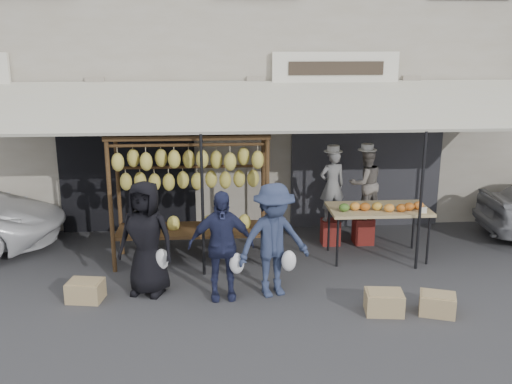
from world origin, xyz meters
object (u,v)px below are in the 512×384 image
(crate_far, at_px, (86,291))
(produce_table, at_px, (379,210))
(crate_near_b, at_px, (437,304))
(vendor_left, at_px, (332,186))
(customer_right, at_px, (274,240))
(customer_left, at_px, (146,238))
(crate_near_a, at_px, (384,302))
(vendor_right, at_px, (365,183))
(banana_rack, at_px, (190,172))
(customer_mid, at_px, (221,245))

(crate_far, bearing_deg, produce_table, 15.73)
(crate_near_b, xyz_separation_m, crate_far, (-4.96, 0.76, 0.00))
(produce_table, xyz_separation_m, vendor_left, (-0.67, 0.76, 0.24))
(customer_right, distance_m, crate_near_b, 2.44)
(customer_left, height_order, crate_near_a, customer_left)
(crate_far, bearing_deg, vendor_right, 24.22)
(crate_near_b, height_order, crate_far, crate_far)
(banana_rack, distance_m, customer_mid, 1.68)
(vendor_right, distance_m, customer_right, 2.82)
(produce_table, distance_m, customer_right, 2.34)
(banana_rack, relative_size, vendor_right, 1.99)
(customer_mid, bearing_deg, banana_rack, 105.65)
(banana_rack, height_order, crate_near_a, banana_rack)
(crate_near_a, relative_size, crate_far, 1.04)
(crate_near_a, bearing_deg, customer_right, 155.05)
(customer_left, distance_m, customer_mid, 1.12)
(customer_mid, distance_m, crate_near_a, 2.43)
(customer_right, relative_size, crate_far, 3.47)
(customer_right, height_order, crate_near_b, customer_right)
(produce_table, distance_m, customer_left, 3.96)
(customer_mid, height_order, customer_right, customer_right)
(vendor_right, bearing_deg, customer_mid, 22.63)
(vendor_right, bearing_deg, produce_table, 78.22)
(vendor_right, bearing_deg, crate_far, 8.17)
(banana_rack, bearing_deg, customer_right, -47.50)
(banana_rack, xyz_separation_m, produce_table, (3.19, -0.06, -0.70))
(customer_right, bearing_deg, customer_mid, 164.61)
(produce_table, height_order, crate_near_a, produce_table)
(banana_rack, distance_m, customer_right, 1.99)
(banana_rack, xyz_separation_m, crate_near_b, (3.46, -2.14, -1.43))
(vendor_left, distance_m, crate_near_a, 2.93)
(produce_table, xyz_separation_m, crate_near_a, (-0.46, -2.00, -0.72))
(vendor_left, xyz_separation_m, customer_mid, (-2.03, -2.11, -0.31))
(crate_near_b, bearing_deg, produce_table, 97.37)
(vendor_left, distance_m, crate_far, 4.62)
(produce_table, bearing_deg, vendor_left, 131.66)
(customer_mid, height_order, crate_far, customer_mid)
(banana_rack, relative_size, crate_near_a, 5.08)
(produce_table, height_order, vendor_left, vendor_left)
(vendor_left, bearing_deg, produce_table, 119.50)
(banana_rack, bearing_deg, vendor_left, 15.54)
(vendor_left, xyz_separation_m, crate_far, (-4.01, -2.08, -0.97))
(crate_near_b, bearing_deg, vendor_left, 108.35)
(vendor_left, height_order, vendor_right, vendor_right)
(crate_near_a, bearing_deg, crate_far, 170.82)
(customer_right, distance_m, crate_far, 2.84)
(vendor_left, bearing_deg, vendor_right, 168.44)
(banana_rack, relative_size, customer_mid, 1.60)
(crate_near_b, distance_m, crate_far, 5.02)
(vendor_left, height_order, crate_near_a, vendor_left)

